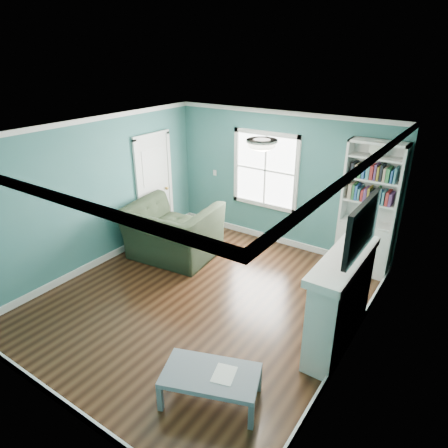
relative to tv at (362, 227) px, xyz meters
The scene contains 13 objects.
floor 2.80m from the tv, behind, with size 5.00×5.00×0.00m, color black.
room_walls 2.21m from the tv, behind, with size 5.00×5.00×5.00m.
trim 2.26m from the tv, behind, with size 4.50×5.00×2.60m.
window 3.40m from the tv, 137.57° to the left, with size 1.40×0.06×1.50m.
bookshelf 2.29m from the tv, 101.57° to the left, with size 0.90×0.35×2.31m.
fireplace 1.10m from the tv, behind, with size 0.44×1.58×1.30m.
tv is the anchor object (origin of this frame).
door 4.63m from the tv, 164.80° to the left, with size 0.12×0.98×2.17m.
ceiling_fixture 1.54m from the tv, behind, with size 0.38×0.38×0.15m.
light_switch 4.38m from the tv, 148.30° to the left, with size 0.08×0.01×0.12m, color white.
recliner 3.72m from the tv, 169.75° to the left, with size 1.55×1.01×1.36m, color black.
coffee_table 2.39m from the tv, 119.23° to the right, with size 1.19×0.91×0.38m.
paper_sheet 2.26m from the tv, 116.70° to the right, with size 0.23×0.29×0.00m, color white.
Camera 1 is at (3.22, -4.15, 3.61)m, focal length 32.00 mm.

